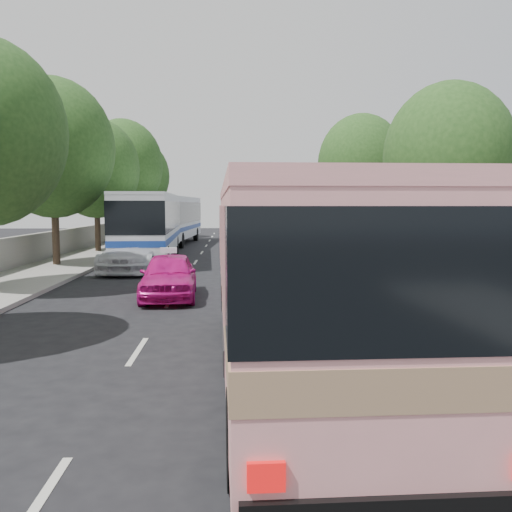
{
  "coord_description": "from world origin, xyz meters",
  "views": [
    {
      "loc": [
        0.14,
        -13.37,
        3.1
      ],
      "look_at": [
        0.82,
        2.52,
        1.6
      ],
      "focal_mm": 38.0,
      "sensor_mm": 36.0,
      "label": 1
    }
  ],
  "objects": [
    {
      "name": "tree_left_c",
      "position": [
        -8.62,
        13.94,
        6.12
      ],
      "size": [
        6.0,
        6.0,
        9.35
      ],
      "color": "#38281E",
      "rests_on": "ground"
    },
    {
      "name": "tour_coach_front",
      "position": [
        -4.5,
        17.19,
        2.23
      ],
      "size": [
        3.23,
        12.5,
        3.71
      ],
      "rotation": [
        0.0,
        0.0,
        0.04
      ],
      "color": "silver",
      "rests_on": "ground"
    },
    {
      "name": "pink_taxi",
      "position": [
        -2.0,
        4.63,
        0.75
      ],
      "size": [
        2.02,
        4.52,
        1.51
      ],
      "primitive_type": "imported",
      "rotation": [
        0.0,
        0.0,
        0.05
      ],
      "color": "#D11280",
      "rests_on": "ground"
    },
    {
      "name": "pink_bus",
      "position": [
        1.3,
        -4.0,
        2.12
      ],
      "size": [
        3.02,
        10.77,
        3.41
      ],
      "rotation": [
        0.0,
        0.0,
        0.03
      ],
      "color": "pink",
      "rests_on": "ground"
    },
    {
      "name": "tree_left_d",
      "position": [
        -8.52,
        21.94,
        5.63
      ],
      "size": [
        5.52,
        5.52,
        8.6
      ],
      "color": "#38281E",
      "rests_on": "ground"
    },
    {
      "name": "tree_left_f",
      "position": [
        -8.62,
        37.94,
        6.0
      ],
      "size": [
        5.88,
        5.88,
        9.16
      ],
      "color": "#38281E",
      "rests_on": "ground"
    },
    {
      "name": "low_wall",
      "position": [
        -10.3,
        20.0,
        0.9
      ],
      "size": [
        0.3,
        90.0,
        1.5
      ],
      "primitive_type": "cube",
      "color": "#9E998E",
      "rests_on": "sidewalk_left"
    },
    {
      "name": "tree_right_far",
      "position": [
        9.08,
        23.94,
        6.12
      ],
      "size": [
        6.0,
        6.0,
        9.35
      ],
      "color": "#38281E",
      "rests_on": "ground"
    },
    {
      "name": "ground",
      "position": [
        0.0,
        0.0,
        0.0
      ],
      "size": [
        120.0,
        120.0,
        0.0
      ],
      "primitive_type": "plane",
      "color": "black",
      "rests_on": "ground"
    },
    {
      "name": "tour_coach_rear",
      "position": [
        -4.5,
        30.04,
        2.25
      ],
      "size": [
        3.44,
        12.62,
        3.73
      ],
      "rotation": [
        0.0,
        0.0,
        -0.06
      ],
      "color": "silver",
      "rests_on": "ground"
    },
    {
      "name": "sidewalk_left",
      "position": [
        -8.5,
        20.0,
        0.07
      ],
      "size": [
        4.0,
        90.0,
        0.15
      ],
      "primitive_type": "cube",
      "color": "#9E998E",
      "rests_on": "ground"
    },
    {
      "name": "tree_right_near",
      "position": [
        8.78,
        7.94,
        5.2
      ],
      "size": [
        5.1,
        5.1,
        7.95
      ],
      "color": "#38281E",
      "rests_on": "ground"
    },
    {
      "name": "sidewalk_right",
      "position": [
        8.5,
        20.0,
        0.06
      ],
      "size": [
        4.0,
        90.0,
        0.12
      ],
      "primitive_type": "cube",
      "color": "#9E998E",
      "rests_on": "ground"
    },
    {
      "name": "tree_left_e",
      "position": [
        -8.42,
        29.94,
        6.43
      ],
      "size": [
        6.3,
        6.3,
        9.82
      ],
      "color": "#38281E",
      "rests_on": "ground"
    },
    {
      "name": "taxi_roof_sign",
      "position": [
        -2.0,
        4.63,
        1.6
      ],
      "size": [
        0.56,
        0.21,
        0.18
      ],
      "primitive_type": "cube",
      "rotation": [
        0.0,
        0.0,
        0.05
      ],
      "color": "silver",
      "rests_on": "pink_taxi"
    },
    {
      "name": "white_pickup",
      "position": [
        -4.5,
        12.32,
        0.89
      ],
      "size": [
        2.75,
        6.22,
        1.77
      ],
      "primitive_type": "imported",
      "rotation": [
        0.0,
        0.0,
        -0.04
      ],
      "color": "silver",
      "rests_on": "ground"
    }
  ]
}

